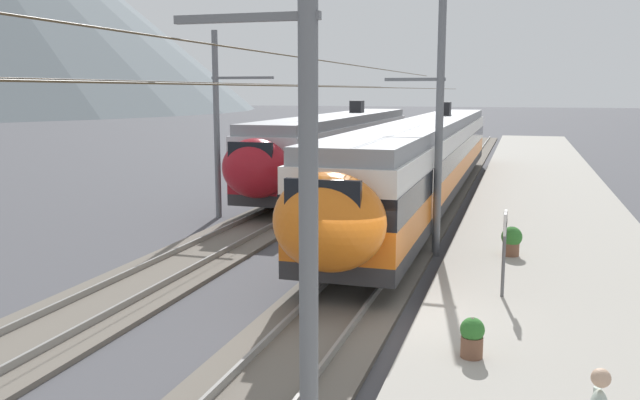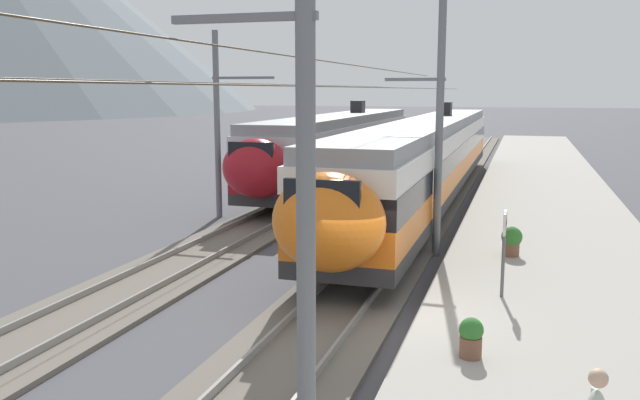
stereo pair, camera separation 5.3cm
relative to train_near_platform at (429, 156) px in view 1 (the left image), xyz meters
The scene contains 12 objects.
ground_plane 16.40m from the train_near_platform, behind, with size 400.00×400.00×0.00m, color #4C4C51.
platform_slab 17.11m from the train_near_platform, 162.44° to the right, with size 120.00×6.23×0.39m, color #A39E93.
track_near 16.34m from the train_near_platform, behind, with size 120.00×3.00×0.28m.
track_far 17.23m from the train_near_platform, 161.34° to the left, with size 120.00×3.00×0.28m.
train_near_platform is the anchor object (origin of this frame).
train_far_track 7.13m from the train_near_platform, 50.12° to the left, with size 24.92×2.93×4.27m.
catenary_mast_west 22.62m from the train_near_platform, behind, with size 42.36×1.86×7.80m.
catenary_mast_mid 9.76m from the train_near_platform, behind, with size 42.36×1.86×8.10m.
catenary_mast_far_side 9.57m from the train_near_platform, 126.15° to the left, with size 42.36×2.62×7.50m.
platform_sign 14.96m from the train_near_platform, 165.57° to the right, with size 0.70×0.08×2.01m.
potted_plant_platform_edge 11.15m from the train_near_platform, 159.62° to the right, with size 0.60×0.60×0.86m.
potted_plant_by_shelter 18.70m from the train_near_platform, 169.77° to the right, with size 0.44×0.44×0.74m.
Camera 1 is at (-13.83, -2.64, 5.16)m, focal length 37.29 mm.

